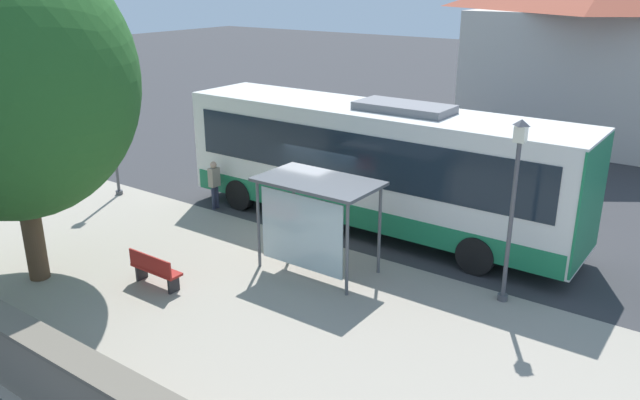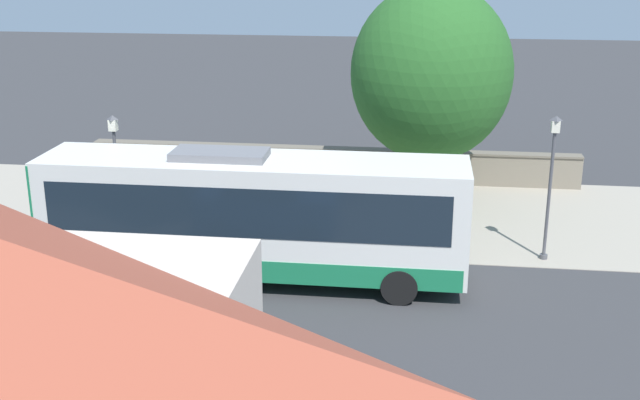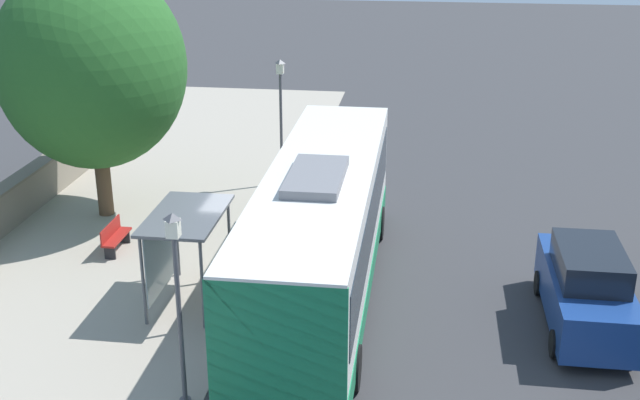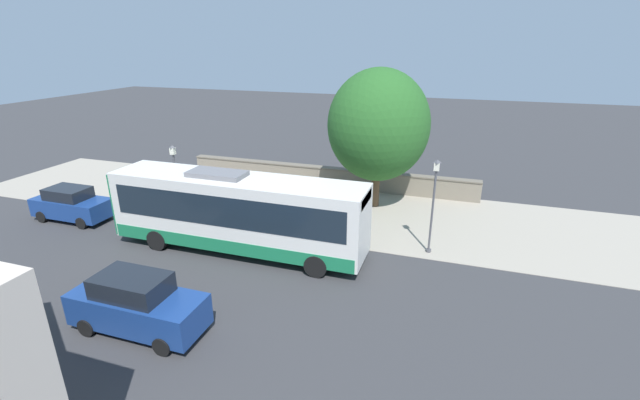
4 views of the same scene
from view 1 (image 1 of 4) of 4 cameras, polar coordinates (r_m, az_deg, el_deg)
ground_plane at (r=17.95m, az=-1.14°, el=-3.51°), size 120.00×120.00×0.00m
sidewalk_plaza at (r=14.95m, az=-11.63°, el=-8.93°), size 9.00×44.00×0.02m
stone_wall at (r=12.66m, az=-25.60°, el=-12.75°), size 0.60×20.00×1.35m
background_building at (r=30.96m, az=25.13°, el=12.69°), size 7.91×11.76×8.29m
bus at (r=18.18m, az=4.97°, el=3.35°), size 2.67×12.09×3.83m
bus_shelter at (r=15.18m, az=-0.51°, el=0.26°), size 1.76×2.98×2.42m
pedestrian at (r=20.22m, az=-9.64°, el=1.68°), size 0.34×0.22×1.57m
bench at (r=15.54m, az=-14.88°, el=-6.15°), size 0.40×1.45×0.88m
street_lamp_near at (r=14.24m, az=17.28°, el=0.21°), size 0.28×0.28×4.27m
street_lamp_far at (r=21.88m, az=-18.58°, el=7.08°), size 0.28×0.28×4.53m
shade_tree at (r=15.77m, az=-26.67°, el=9.68°), size 5.78×5.78×8.08m
parked_car_far_lane at (r=23.87m, az=13.66°, el=4.41°), size 1.88×4.68×2.09m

